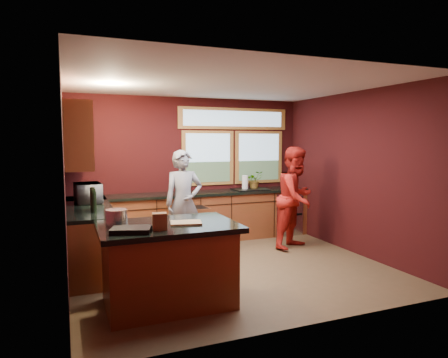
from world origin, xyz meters
TOP-DOWN VIEW (x-y plane):
  - floor at (0.00, 0.00)m, footprint 4.50×4.50m
  - room_shell at (-0.60, 0.32)m, footprint 4.52×4.02m
  - back_counter at (0.20, 1.70)m, footprint 4.50×0.64m
  - left_counter at (-1.95, 0.85)m, footprint 0.64×2.30m
  - island at (-1.18, -0.95)m, footprint 1.55×1.05m
  - person_grey at (-0.46, 0.91)m, footprint 0.64×0.42m
  - person_red at (1.51, 0.64)m, footprint 1.08×1.00m
  - microwave at (-1.92, 1.14)m, footprint 0.43×0.59m
  - potted_plant at (1.24, 1.75)m, footprint 0.32×0.28m
  - paper_towel at (1.01, 1.70)m, footprint 0.12×0.12m
  - cutting_board at (-0.98, -1.00)m, footprint 0.40×0.32m
  - stock_pot at (-1.73, -0.80)m, footprint 0.24×0.24m
  - paper_bag at (-1.33, -1.20)m, footprint 0.16×0.14m
  - black_tray at (-1.63, -1.20)m, footprint 0.47×0.39m

SIDE VIEW (x-z plane):
  - floor at x=0.00m, z-range 0.00..0.00m
  - back_counter at x=0.20m, z-range 0.00..0.93m
  - left_counter at x=-1.95m, z-range 0.00..0.93m
  - island at x=-1.18m, z-range 0.01..0.95m
  - person_grey at x=-0.46m, z-range 0.00..1.74m
  - person_red at x=1.51m, z-range 0.00..1.78m
  - cutting_board at x=-0.98m, z-range 0.94..0.96m
  - black_tray at x=-1.63m, z-range 0.94..0.99m
  - stock_pot at x=-1.73m, z-range 0.94..1.12m
  - paper_bag at x=-1.33m, z-range 0.94..1.12m
  - paper_towel at x=1.01m, z-range 0.93..1.21m
  - microwave at x=-1.92m, z-range 0.93..1.23m
  - potted_plant at x=1.24m, z-range 0.93..1.29m
  - room_shell at x=-0.60m, z-range 0.44..3.15m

